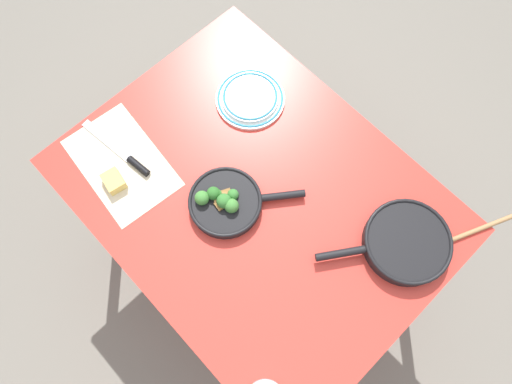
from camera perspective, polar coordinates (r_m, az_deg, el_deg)
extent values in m
plane|color=slate|center=(2.20, 0.00, -6.88)|extent=(14.00, 14.00, 0.00)
cube|color=red|center=(1.48, 0.00, -0.46)|extent=(1.20, 0.92, 0.03)
cylinder|color=#BCBCC1|center=(1.93, 20.25, -7.43)|extent=(0.05, 0.05, 0.73)
cylinder|color=#BCBCC1|center=(2.12, -2.39, 13.33)|extent=(0.05, 0.05, 0.73)
cylinder|color=#BCBCC1|center=(1.99, -19.47, -0.87)|extent=(0.05, 0.05, 0.73)
cylinder|color=black|center=(1.44, -3.85, -1.38)|extent=(0.23, 0.23, 0.04)
torus|color=black|center=(1.42, -3.90, -1.16)|extent=(0.23, 0.23, 0.01)
cylinder|color=black|center=(1.44, 3.40, -0.46)|extent=(0.10, 0.13, 0.02)
cylinder|color=#205218|center=(1.44, -3.68, -1.26)|extent=(0.01, 0.01, 0.02)
sphere|color=#286023|center=(1.42, -3.73, -1.00)|extent=(0.03, 0.03, 0.03)
cylinder|color=#2C6823|center=(1.43, -3.96, -1.50)|extent=(0.02, 0.02, 0.03)
sphere|color=#387A33|center=(1.40, -4.03, -1.13)|extent=(0.05, 0.05, 0.05)
cylinder|color=#357027|center=(1.42, -3.02, -2.08)|extent=(0.02, 0.02, 0.02)
sphere|color=#428438|center=(1.40, -3.08, -1.73)|extent=(0.05, 0.05, 0.05)
cylinder|color=#357027|center=(1.44, -6.65, -1.11)|extent=(0.02, 0.02, 0.03)
sphere|color=#428438|center=(1.41, -6.77, -0.74)|extent=(0.05, 0.05, 0.05)
cylinder|color=#2C6823|center=(1.44, -4.85, -0.59)|extent=(0.01, 0.01, 0.02)
sphere|color=#387A33|center=(1.42, -4.92, -0.30)|extent=(0.03, 0.03, 0.03)
cylinder|color=#245B1C|center=(1.44, -5.26, -0.53)|extent=(0.01, 0.01, 0.02)
sphere|color=#2D6B28|center=(1.42, -5.35, -0.18)|extent=(0.04, 0.04, 0.04)
cylinder|color=#2C6823|center=(1.44, -2.85, -0.63)|extent=(0.01, 0.01, 0.02)
sphere|color=#387A33|center=(1.42, -2.89, -0.33)|extent=(0.04, 0.04, 0.04)
cube|color=#9E703D|center=(1.43, -0.64, -1.70)|extent=(0.03, 0.04, 0.02)
cube|color=#AD7F4C|center=(1.43, -3.48, -1.58)|extent=(0.03, 0.04, 0.03)
cube|color=olive|center=(1.43, -3.61, -0.66)|extent=(0.05, 0.05, 0.04)
cube|color=olive|center=(1.42, -4.25, -1.63)|extent=(0.04, 0.04, 0.03)
cube|color=#9E703D|center=(1.43, -4.32, -0.83)|extent=(0.05, 0.05, 0.04)
cylinder|color=black|center=(1.47, 18.27, -6.02)|extent=(0.26, 0.26, 0.05)
torus|color=black|center=(1.44, 18.54, -5.80)|extent=(0.27, 0.27, 0.01)
cylinder|color=black|center=(1.40, 10.52, -7.55)|extent=(0.10, 0.14, 0.02)
cylinder|color=#EAD170|center=(1.47, 18.22, -6.06)|extent=(0.21, 0.21, 0.02)
cylinder|color=#A87A4C|center=(1.57, 25.38, -4.54)|extent=(0.15, 0.32, 0.02)
ellipsoid|color=#A87A4C|center=(1.48, 19.45, -7.27)|extent=(0.06, 0.07, 0.02)
cube|color=beige|center=(1.56, -16.45, 3.50)|extent=(0.40, 0.28, 0.00)
cube|color=silver|center=(1.61, -18.13, 6.11)|extent=(0.22, 0.05, 0.01)
cylinder|color=black|center=(1.53, -14.49, 3.15)|extent=(0.09, 0.03, 0.02)
cube|color=#E0C15B|center=(1.53, -17.35, 1.29)|extent=(0.08, 0.07, 0.04)
cylinder|color=white|center=(1.60, -0.72, 11.56)|extent=(0.24, 0.24, 0.01)
torus|color=teal|center=(1.60, -0.73, 11.67)|extent=(0.23, 0.23, 0.01)
cylinder|color=white|center=(1.59, -0.73, 11.78)|extent=(0.20, 0.20, 0.01)
torus|color=teal|center=(1.59, -0.73, 11.89)|extent=(0.19, 0.19, 0.01)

